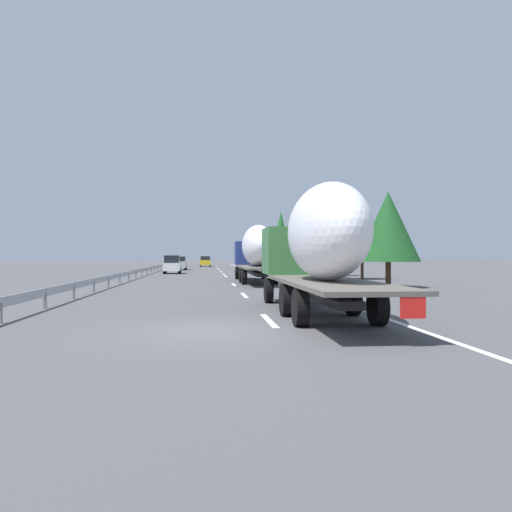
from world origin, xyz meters
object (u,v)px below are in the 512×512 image
car_silver_hatch (180,263)px  car_white_van (172,265)px  car_yellow_coupe (205,261)px  road_sign (266,254)px  truck_trailing (318,243)px  truck_lead (256,250)px

car_silver_hatch → car_white_van: size_ratio=1.15×
car_silver_hatch → car_white_van: bearing=179.5°
car_silver_hatch → car_yellow_coupe: car_yellow_coupe is taller
road_sign → car_silver_hatch: bearing=40.5°
road_sign → truck_trailing: bearing=175.6°
car_yellow_coupe → road_sign: size_ratio=1.39×
truck_trailing → car_silver_hatch: 52.79m
car_white_van → car_yellow_coupe: size_ratio=0.97×
road_sign → car_yellow_coupe: bearing=12.1°
truck_trailing → car_white_van: truck_trailing is taller
truck_trailing → car_silver_hatch: (52.28, 7.15, -1.44)m
truck_lead → road_sign: truck_lead is taller
truck_lead → car_yellow_coupe: size_ratio=3.42×
truck_lead → truck_trailing: size_ratio=1.11×
truck_lead → truck_trailing: (-20.22, -0.00, -0.01)m
car_white_van → car_silver_hatch: bearing=-0.5°
truck_trailing → car_yellow_coupe: bearing=2.9°
car_silver_hatch → truck_trailing: bearing=-172.2°
car_white_van → truck_lead: bearing=-158.5°
car_silver_hatch → car_yellow_coupe: 20.21m
truck_trailing → car_white_van: (38.63, 7.27, -1.39)m
car_white_van → road_sign: size_ratio=1.34×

